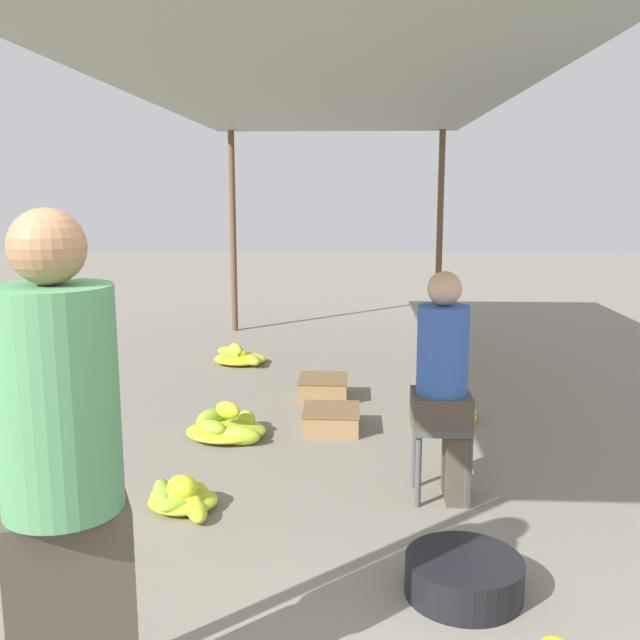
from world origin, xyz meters
name	(u,v)px	position (x,y,z in m)	size (l,w,h in m)	color
canopy_post_back_left	(233,233)	(-1.33, 7.69, 1.29)	(0.08, 0.08, 2.57)	brown
canopy_post_back_right	(440,233)	(1.33, 7.69, 1.29)	(0.08, 0.08, 2.57)	brown
canopy_tarp	(323,85)	(0.00, 4.00, 2.59)	(3.06, 7.79, 0.04)	#9EA399
vendor_foreground	(63,479)	(-0.67, 0.58, 0.92)	(0.50, 0.50, 1.77)	#4C4238
stool	(440,438)	(0.76, 2.57, 0.37)	(0.34, 0.34, 0.47)	#4C4C4C
vendor_seated	(445,381)	(0.78, 2.57, 0.72)	(0.34, 0.34, 1.37)	#4C4238
basin_black	(464,576)	(0.76, 1.51, 0.09)	(0.54, 0.54, 0.18)	black
banana_pile_left_0	(181,498)	(-0.75, 2.32, 0.07)	(0.44, 0.46, 0.21)	#B0CB2D
banana_pile_left_1	(226,428)	(-0.71, 3.56, 0.07)	(0.60, 0.57, 0.28)	#95C032
banana_pile_left_2	(238,357)	(-0.99, 5.86, 0.07)	(0.57, 0.55, 0.22)	#9AC231
banana_pile_right_1	(454,408)	(1.07, 4.12, 0.08)	(0.40, 0.51, 0.23)	yellow
crate_near	(331,419)	(0.08, 3.76, 0.09)	(0.44, 0.44, 0.18)	#9E7A4C
crate_mid	(323,388)	(-0.02, 4.58, 0.10)	(0.43, 0.43, 0.20)	#9E7A4C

